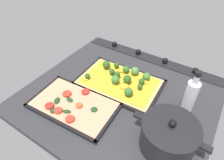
{
  "coord_description": "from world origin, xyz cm",
  "views": [
    {
      "loc": [
        -29.64,
        52.58,
        59.99
      ],
      "look_at": [
        4.82,
        -0.77,
        5.31
      ],
      "focal_mm": 31.07,
      "sensor_mm": 36.0,
      "label": 1
    }
  ],
  "objects_px": {
    "broccoli_pizza": "(121,80)",
    "veggie_pizza_back": "(73,104)",
    "cooking_pot": "(168,136)",
    "baking_tray_back": "(74,105)",
    "oil_bottle": "(190,98)",
    "baking_tray_front": "(119,83)"
  },
  "relations": [
    {
      "from": "broccoli_pizza",
      "to": "veggie_pizza_back",
      "type": "bearing_deg",
      "value": 68.1
    },
    {
      "from": "veggie_pizza_back",
      "to": "cooking_pot",
      "type": "height_order",
      "value": "cooking_pot"
    },
    {
      "from": "broccoli_pizza",
      "to": "baking_tray_back",
      "type": "distance_m",
      "value": 0.24
    },
    {
      "from": "baking_tray_back",
      "to": "veggie_pizza_back",
      "type": "height_order",
      "value": "veggie_pizza_back"
    },
    {
      "from": "cooking_pot",
      "to": "veggie_pizza_back",
      "type": "bearing_deg",
      "value": 5.47
    },
    {
      "from": "broccoli_pizza",
      "to": "oil_bottle",
      "type": "xyz_separation_m",
      "value": [
        -0.3,
        0.01,
        0.06
      ]
    },
    {
      "from": "broccoli_pizza",
      "to": "oil_bottle",
      "type": "bearing_deg",
      "value": 177.18
    },
    {
      "from": "baking_tray_back",
      "to": "baking_tray_front",
      "type": "bearing_deg",
      "value": -111.33
    },
    {
      "from": "broccoli_pizza",
      "to": "baking_tray_back",
      "type": "xyz_separation_m",
      "value": [
        0.09,
        0.22,
        -0.02
      ]
    },
    {
      "from": "baking_tray_front",
      "to": "broccoli_pizza",
      "type": "distance_m",
      "value": 0.02
    },
    {
      "from": "cooking_pot",
      "to": "oil_bottle",
      "type": "height_order",
      "value": "oil_bottle"
    },
    {
      "from": "baking_tray_front",
      "to": "baking_tray_back",
      "type": "distance_m",
      "value": 0.23
    },
    {
      "from": "oil_bottle",
      "to": "baking_tray_front",
      "type": "bearing_deg",
      "value": -1.54
    },
    {
      "from": "baking_tray_front",
      "to": "cooking_pot",
      "type": "relative_size",
      "value": 1.54
    },
    {
      "from": "baking_tray_front",
      "to": "oil_bottle",
      "type": "distance_m",
      "value": 0.32
    },
    {
      "from": "broccoli_pizza",
      "to": "cooking_pot",
      "type": "xyz_separation_m",
      "value": [
        -0.29,
        0.19,
        0.03
      ]
    },
    {
      "from": "baking_tray_back",
      "to": "cooking_pot",
      "type": "relative_size",
      "value": 1.44
    },
    {
      "from": "broccoli_pizza",
      "to": "oil_bottle",
      "type": "relative_size",
      "value": 1.75
    },
    {
      "from": "baking_tray_back",
      "to": "cooking_pot",
      "type": "height_order",
      "value": "cooking_pot"
    },
    {
      "from": "broccoli_pizza",
      "to": "baking_tray_back",
      "type": "relative_size",
      "value": 1.0
    },
    {
      "from": "broccoli_pizza",
      "to": "veggie_pizza_back",
      "type": "xyz_separation_m",
      "value": [
        0.09,
        0.23,
        -0.01
      ]
    },
    {
      "from": "baking_tray_back",
      "to": "veggie_pizza_back",
      "type": "relative_size",
      "value": 1.08
    }
  ]
}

